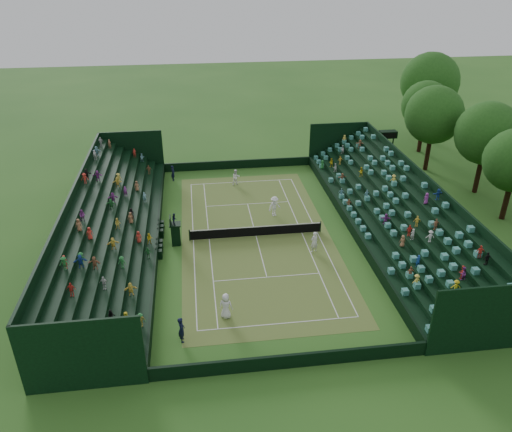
{
  "coord_description": "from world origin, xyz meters",
  "views": [
    {
      "loc": [
        -5.0,
        -37.69,
        21.95
      ],
      "look_at": [
        0.0,
        0.0,
        2.0
      ],
      "focal_mm": 35.0,
      "sensor_mm": 36.0,
      "label": 1
    }
  ],
  "objects_px": {
    "tennis_net": "(256,231)",
    "umpire_chair": "(175,231)",
    "player_far_east": "(275,206)",
    "player_far_west": "(236,177)",
    "player_near_west": "(226,306)",
    "player_near_east": "(314,242)"
  },
  "relations": [
    {
      "from": "tennis_net",
      "to": "player_near_west",
      "type": "relative_size",
      "value": 6.12
    },
    {
      "from": "umpire_chair",
      "to": "player_near_east",
      "type": "xyz_separation_m",
      "value": [
        11.37,
        -2.72,
        -0.32
      ]
    },
    {
      "from": "tennis_net",
      "to": "player_far_east",
      "type": "bearing_deg",
      "value": 58.28
    },
    {
      "from": "player_near_west",
      "to": "player_far_west",
      "type": "xyz_separation_m",
      "value": [
        2.82,
        21.98,
        -0.08
      ]
    },
    {
      "from": "player_near_west",
      "to": "player_far_west",
      "type": "relative_size",
      "value": 1.1
    },
    {
      "from": "player_near_east",
      "to": "player_far_east",
      "type": "bearing_deg",
      "value": -92.3
    },
    {
      "from": "player_near_west",
      "to": "player_near_east",
      "type": "bearing_deg",
      "value": -117.22
    },
    {
      "from": "player_far_east",
      "to": "tennis_net",
      "type": "bearing_deg",
      "value": -147.85
    },
    {
      "from": "player_far_west",
      "to": "player_far_east",
      "type": "relative_size",
      "value": 0.88
    },
    {
      "from": "tennis_net",
      "to": "umpire_chair",
      "type": "bearing_deg",
      "value": -176.08
    },
    {
      "from": "player_near_west",
      "to": "player_near_east",
      "type": "height_order",
      "value": "player_near_west"
    },
    {
      "from": "umpire_chair",
      "to": "player_near_east",
      "type": "height_order",
      "value": "umpire_chair"
    },
    {
      "from": "tennis_net",
      "to": "umpire_chair",
      "type": "distance_m",
      "value": 6.99
    },
    {
      "from": "tennis_net",
      "to": "player_far_west",
      "type": "xyz_separation_m",
      "value": [
        -0.66,
        11.26,
        0.34
      ]
    },
    {
      "from": "player_near_east",
      "to": "player_far_west",
      "type": "bearing_deg",
      "value": -90.72
    },
    {
      "from": "tennis_net",
      "to": "player_near_east",
      "type": "relative_size",
      "value": 6.19
    },
    {
      "from": "tennis_net",
      "to": "player_near_east",
      "type": "bearing_deg",
      "value": -35.83
    },
    {
      "from": "player_near_west",
      "to": "player_far_west",
      "type": "distance_m",
      "value": 22.16
    },
    {
      "from": "tennis_net",
      "to": "player_near_east",
      "type": "xyz_separation_m",
      "value": [
        4.43,
        -3.2,
        0.42
      ]
    },
    {
      "from": "player_far_west",
      "to": "player_far_east",
      "type": "height_order",
      "value": "player_far_east"
    },
    {
      "from": "player_far_west",
      "to": "tennis_net",
      "type": "bearing_deg",
      "value": -104.97
    },
    {
      "from": "player_near_west",
      "to": "player_far_east",
      "type": "height_order",
      "value": "player_far_east"
    }
  ]
}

